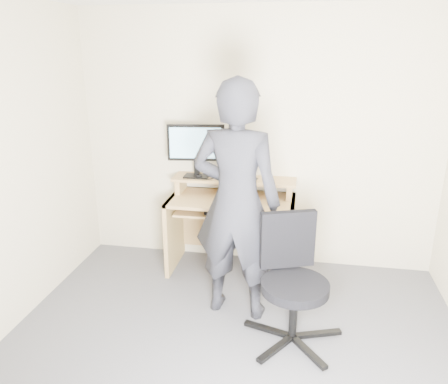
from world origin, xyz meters
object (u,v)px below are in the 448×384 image
(office_chair, at_px, (292,276))
(person, at_px, (236,202))
(desk, at_px, (233,215))
(monitor, at_px, (196,146))

(office_chair, distance_m, person, 0.70)
(desk, bearing_deg, monitor, 173.77)
(monitor, xyz_separation_m, person, (0.52, -0.81, -0.25))
(desk, height_order, office_chair, office_chair)
(office_chair, bearing_deg, monitor, 112.76)
(desk, bearing_deg, office_chair, -59.59)
(desk, relative_size, person, 0.62)
(office_chair, xyz_separation_m, person, (-0.47, 0.28, 0.45))
(desk, xyz_separation_m, monitor, (-0.37, 0.04, 0.67))
(monitor, relative_size, office_chair, 0.58)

